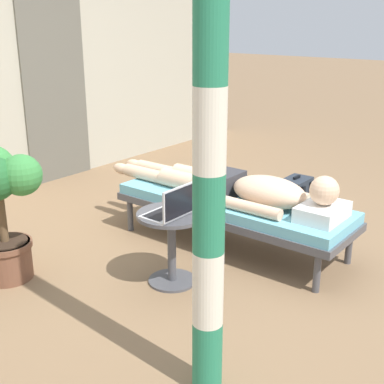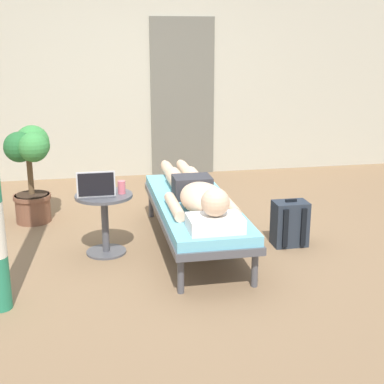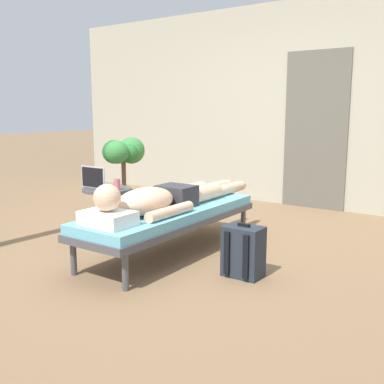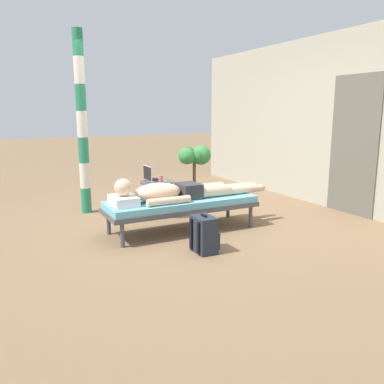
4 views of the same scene
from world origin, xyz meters
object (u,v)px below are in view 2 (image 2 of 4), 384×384
at_px(lounge_chair, 194,209).
at_px(potted_plant, 30,162).
at_px(side_table, 105,213).
at_px(backpack, 290,224).
at_px(laptop, 96,190).
at_px(person_reclining, 196,193).
at_px(drink_glass, 122,187).

xyz_separation_m(lounge_chair, potted_plant, (-1.45, 0.94, 0.27)).
height_order(side_table, backpack, side_table).
relative_size(lounge_chair, backpack, 4.64).
bearing_deg(laptop, side_table, 40.52).
bearing_deg(potted_plant, side_table, -54.98).
relative_size(side_table, backpack, 1.23).
relative_size(person_reclining, potted_plant, 2.27).
xyz_separation_m(person_reclining, drink_glass, (-0.62, 0.07, 0.06)).
distance_m(backpack, potted_plant, 2.56).
xyz_separation_m(laptop, drink_glass, (0.21, 0.05, -0.00)).
distance_m(drink_glass, backpack, 1.51).
bearing_deg(backpack, potted_plant, 154.70).
relative_size(lounge_chair, drink_glass, 17.97).
distance_m(side_table, backpack, 1.62).
distance_m(person_reclining, potted_plant, 1.78).
height_order(drink_glass, potted_plant, potted_plant).
bearing_deg(backpack, side_table, 175.76).
bearing_deg(laptop, potted_plant, 121.20).
distance_m(side_table, drink_glass, 0.27).
xyz_separation_m(drink_glass, backpack, (1.46, -0.12, -0.38)).
bearing_deg(potted_plant, person_reclining, -35.46).
bearing_deg(drink_glass, backpack, -4.55).
height_order(lounge_chair, backpack, backpack).
distance_m(drink_glass, potted_plant, 1.26).
bearing_deg(laptop, lounge_chair, 4.60).
bearing_deg(person_reclining, drink_glass, 173.71).
distance_m(lounge_chair, backpack, 0.86).
xyz_separation_m(side_table, laptop, (-0.06, -0.05, 0.23)).
bearing_deg(drink_glass, side_table, 178.77).
bearing_deg(drink_glass, potted_plant, 130.51).
distance_m(lounge_chair, laptop, 0.87).
bearing_deg(laptop, backpack, -2.33).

